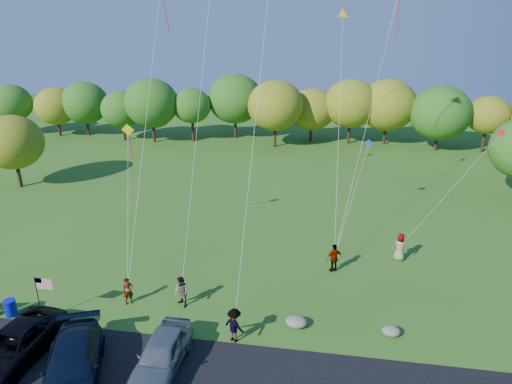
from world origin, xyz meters
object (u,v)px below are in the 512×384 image
flyer_a (128,291)px  minivan_navy (72,366)px  flyer_d (334,258)px  trash_barrel (10,308)px  flyer_b (182,292)px  flyer_c (234,325)px  minivan_dark (14,345)px  flyer_e (400,247)px  minivan_silver (162,354)px

flyer_a → minivan_navy: bearing=-124.0°
flyer_a → flyer_d: 12.79m
trash_barrel → flyer_d: bearing=23.2°
flyer_b → flyer_d: 9.96m
flyer_a → trash_barrel: size_ratio=1.72×
flyer_a → flyer_b: (3.09, 0.23, 0.11)m
flyer_b → trash_barrel: size_ratio=1.95×
flyer_d → trash_barrel: flyer_d is taller
flyer_c → minivan_dark: bearing=43.8°
flyer_c → flyer_e: bearing=-106.0°
flyer_c → trash_barrel: (-12.57, 0.13, -0.45)m
flyer_b → flyer_c: 4.28m
flyer_b → flyer_e: bearing=69.7°
minivan_silver → flyer_c: flyer_c is taller
minivan_dark → minivan_navy: 3.67m
flyer_e → minivan_dark: bearing=53.3°
flyer_c → flyer_e: (9.30, 9.82, 0.03)m
minivan_silver → flyer_a: (-3.71, 4.69, -0.05)m
trash_barrel → flyer_e: bearing=23.9°
minivan_silver → trash_barrel: minivan_silver is taller
minivan_dark → minivan_silver: (7.15, 0.46, 0.03)m
minivan_silver → flyer_a: minivan_silver is taller
flyer_a → flyer_e: 17.65m
minivan_silver → flyer_d: flyer_d is taller
flyer_a → flyer_b: size_ratio=0.88×
minivan_navy → minivan_silver: 3.88m
flyer_c → flyer_d: flyer_d is taller
flyer_c → flyer_d: bearing=-95.6°
trash_barrel → minivan_dark: bearing=-50.9°
minivan_dark → flyer_a: size_ratio=3.40×
minivan_navy → flyer_c: bearing=9.1°
flyer_c → minivan_navy: bearing=58.4°
flyer_d → flyer_e: (4.35, 2.18, 0.00)m
flyer_c → trash_barrel: flyer_c is taller
minivan_silver → flyer_d: bearing=53.0°
minivan_navy → flyer_d: bearing=23.3°
minivan_silver → flyer_b: bearing=98.0°
minivan_silver → flyer_b: (-0.62, 4.92, 0.06)m
flyer_c → flyer_e: flyer_e is taller
flyer_e → trash_barrel: (-21.87, -9.68, -0.48)m
minivan_dark → trash_barrel: bearing=134.2°
flyer_c → flyer_b: bearing=-7.1°
minivan_silver → flyer_d: (7.86, 10.13, 0.09)m
minivan_navy → flyer_d: (11.47, 11.55, 0.04)m
minivan_silver → flyer_e: bearing=46.1°
flyer_b → flyer_e: flyer_e is taller
minivan_silver → flyer_d: size_ratio=2.48×
minivan_navy → flyer_e: 20.95m
minivan_navy → flyer_a: (-0.10, 6.11, -0.10)m
minivan_dark → flyer_a: flyer_a is taller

